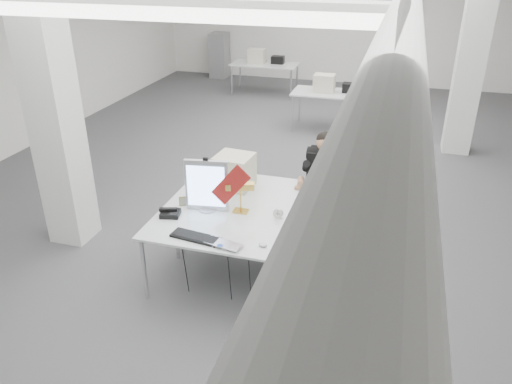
% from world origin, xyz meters
% --- Properties ---
extents(room_shell, '(10.04, 14.04, 3.24)m').
position_xyz_m(room_shell, '(0.04, 0.13, 1.69)').
color(room_shell, '#47484A').
rests_on(room_shell, ground).
extents(desk_main, '(1.80, 0.90, 0.02)m').
position_xyz_m(desk_main, '(0.00, -2.50, 0.74)').
color(desk_main, silver).
rests_on(desk_main, room_shell).
extents(desk_second, '(1.80, 0.90, 0.02)m').
position_xyz_m(desk_second, '(0.00, -1.60, 0.74)').
color(desk_second, silver).
rests_on(desk_second, room_shell).
extents(bg_desk_a, '(1.60, 0.80, 0.02)m').
position_xyz_m(bg_desk_a, '(0.20, 3.00, 0.74)').
color(bg_desk_a, silver).
rests_on(bg_desk_a, room_shell).
extents(bg_desk_b, '(1.60, 0.80, 0.02)m').
position_xyz_m(bg_desk_b, '(-1.80, 5.20, 0.74)').
color(bg_desk_b, silver).
rests_on(bg_desk_b, room_shell).
extents(filing_cabinet, '(0.45, 0.55, 1.20)m').
position_xyz_m(filing_cabinet, '(-3.50, 6.65, 0.60)').
color(filing_cabinet, gray).
rests_on(filing_cabinet, room_shell).
extents(office_chair, '(0.49, 0.49, 0.97)m').
position_xyz_m(office_chair, '(0.65, -0.97, 0.49)').
color(office_chair, black).
rests_on(office_chair, room_shell).
extents(seated_person, '(0.46, 0.57, 0.83)m').
position_xyz_m(seated_person, '(0.65, -1.02, 0.90)').
color(seated_person, black).
rests_on(seated_person, office_chair).
extents(monitor, '(0.46, 0.11, 0.57)m').
position_xyz_m(monitor, '(-0.41, -2.18, 1.04)').
color(monitor, '#B3B3B8').
rests_on(monitor, desk_main).
extents(pennant, '(0.45, 0.06, 0.49)m').
position_xyz_m(pennant, '(-0.13, -2.22, 1.10)').
color(pennant, maroon).
rests_on(pennant, monitor).
extents(keyboard, '(0.51, 0.23, 0.02)m').
position_xyz_m(keyboard, '(-0.30, -2.77, 0.77)').
color(keyboard, black).
rests_on(keyboard, desk_main).
extents(laptop, '(0.41, 0.32, 0.03)m').
position_xyz_m(laptop, '(-0.01, -2.88, 0.77)').
color(laptop, silver).
rests_on(laptop, desk_main).
extents(mouse, '(0.08, 0.06, 0.03)m').
position_xyz_m(mouse, '(0.36, -2.73, 0.77)').
color(mouse, '#ADAEB2').
rests_on(mouse, desk_main).
extents(bankers_lamp, '(0.31, 0.20, 0.33)m').
position_xyz_m(bankers_lamp, '(-0.05, -2.13, 0.92)').
color(bankers_lamp, gold).
rests_on(bankers_lamp, desk_main).
extents(desk_phone, '(0.23, 0.22, 0.05)m').
position_xyz_m(desk_phone, '(-0.73, -2.42, 0.78)').
color(desk_phone, black).
rests_on(desk_phone, desk_main).
extents(picture_frame_left, '(0.12, 0.08, 0.10)m').
position_xyz_m(picture_frame_left, '(-0.69, -2.16, 0.80)').
color(picture_frame_left, olive).
rests_on(picture_frame_left, desk_main).
extents(picture_frame_right, '(0.14, 0.05, 0.11)m').
position_xyz_m(picture_frame_right, '(0.78, -2.28, 0.81)').
color(picture_frame_right, '#A47F46').
rests_on(picture_frame_right, desk_main).
extents(desk_clock, '(0.11, 0.05, 0.10)m').
position_xyz_m(desk_clock, '(0.37, -2.14, 0.81)').
color(desk_clock, '#B8B8BD').
rests_on(desk_clock, desk_main).
extents(paper_stack_a, '(0.32, 0.36, 0.01)m').
position_xyz_m(paper_stack_a, '(0.63, -2.82, 0.76)').
color(paper_stack_a, white).
rests_on(paper_stack_a, desk_main).
extents(paper_stack_b, '(0.29, 0.31, 0.01)m').
position_xyz_m(paper_stack_b, '(0.66, -2.66, 0.76)').
color(paper_stack_b, '#FAF395').
rests_on(paper_stack_b, desk_main).
extents(paper_stack_c, '(0.25, 0.26, 0.01)m').
position_xyz_m(paper_stack_c, '(0.85, -2.41, 0.76)').
color(paper_stack_c, white).
rests_on(paper_stack_c, desk_main).
extents(beige_monitor, '(0.45, 0.43, 0.39)m').
position_xyz_m(beige_monitor, '(-0.31, -1.55, 0.95)').
color(beige_monitor, beige).
rests_on(beige_monitor, desk_second).
extents(architect_lamp, '(0.37, 0.77, 0.96)m').
position_xyz_m(architect_lamp, '(0.85, -1.85, 1.23)').
color(architect_lamp, '#BDBCC1').
rests_on(architect_lamp, desk_second).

